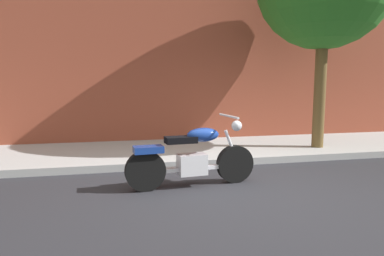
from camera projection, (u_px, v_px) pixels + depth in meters
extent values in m
plane|color=#28282D|center=(234.00, 190.00, 5.18)|extent=(60.00, 60.00, 0.00)
cube|color=#A9A9A9|center=(194.00, 151.00, 7.82)|extent=(22.48, 2.61, 0.14)
cylinder|color=black|center=(235.00, 164.00, 5.54)|extent=(0.62, 0.19, 0.61)
cylinder|color=black|center=(145.00, 171.00, 5.09)|extent=(0.62, 0.19, 0.61)
cube|color=silver|center=(192.00, 164.00, 5.31)|extent=(0.46, 0.32, 0.32)
cube|color=silver|center=(192.00, 169.00, 5.32)|extent=(1.32, 0.21, 0.06)
ellipsoid|color=navy|center=(203.00, 135.00, 5.30)|extent=(0.54, 0.31, 0.22)
cube|color=black|center=(181.00, 140.00, 5.20)|extent=(0.50, 0.29, 0.10)
cube|color=navy|center=(148.00, 149.00, 5.06)|extent=(0.46, 0.28, 0.10)
cylinder|color=silver|center=(232.00, 147.00, 5.48)|extent=(0.27, 0.08, 0.58)
cylinder|color=silver|center=(229.00, 116.00, 5.40)|extent=(0.10, 0.70, 0.04)
sphere|color=silver|center=(237.00, 126.00, 5.46)|extent=(0.17, 0.17, 0.17)
cylinder|color=silver|center=(174.00, 169.00, 5.40)|extent=(0.80, 0.17, 0.09)
cylinder|color=brown|center=(320.00, 87.00, 7.74)|extent=(0.26, 0.26, 3.03)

